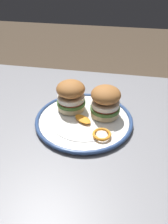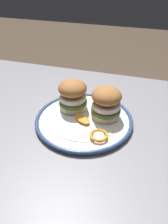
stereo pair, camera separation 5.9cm
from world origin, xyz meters
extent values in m
cube|color=gray|center=(0.00, 0.00, 0.70)|extent=(1.40, 0.82, 0.03)
cylinder|color=white|center=(-0.04, -0.03, 0.72)|extent=(0.29, 0.29, 0.01)
torus|color=navy|center=(-0.04, -0.03, 0.73)|extent=(0.31, 0.31, 0.01)
cylinder|color=white|center=(-0.04, -0.03, 0.73)|extent=(0.22, 0.22, 0.00)
cylinder|color=beige|center=(0.02, -0.08, 0.74)|extent=(0.09, 0.09, 0.02)
cylinder|color=#477033|center=(0.02, -0.08, 0.76)|extent=(0.10, 0.10, 0.01)
cylinder|color=#BC3828|center=(0.02, -0.08, 0.77)|extent=(0.08, 0.08, 0.01)
cylinder|color=silver|center=(0.02, -0.08, 0.78)|extent=(0.09, 0.09, 0.01)
ellipsoid|color=#A36633|center=(0.02, -0.08, 0.81)|extent=(0.11, 0.11, 0.05)
cylinder|color=beige|center=(-0.10, -0.06, 0.74)|extent=(0.09, 0.09, 0.02)
cylinder|color=#477033|center=(-0.10, -0.06, 0.76)|extent=(0.10, 0.10, 0.01)
cylinder|color=#BC3828|center=(-0.10, -0.06, 0.77)|extent=(0.08, 0.08, 0.01)
cylinder|color=silver|center=(-0.10, -0.06, 0.78)|extent=(0.09, 0.09, 0.01)
ellipsoid|color=#A36633|center=(-0.10, -0.06, 0.81)|extent=(0.10, 0.10, 0.05)
torus|color=orange|center=(-0.10, 0.04, 0.74)|extent=(0.08, 0.08, 0.01)
cylinder|color=#F4E5C6|center=(-0.10, 0.04, 0.74)|extent=(0.03, 0.03, 0.00)
ellipsoid|color=orange|center=(-0.04, -0.02, 0.74)|extent=(0.07, 0.06, 0.01)
camera|label=1|loc=(-0.15, 0.54, 1.17)|focal=36.27mm
camera|label=2|loc=(-0.20, 0.53, 1.17)|focal=36.27mm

